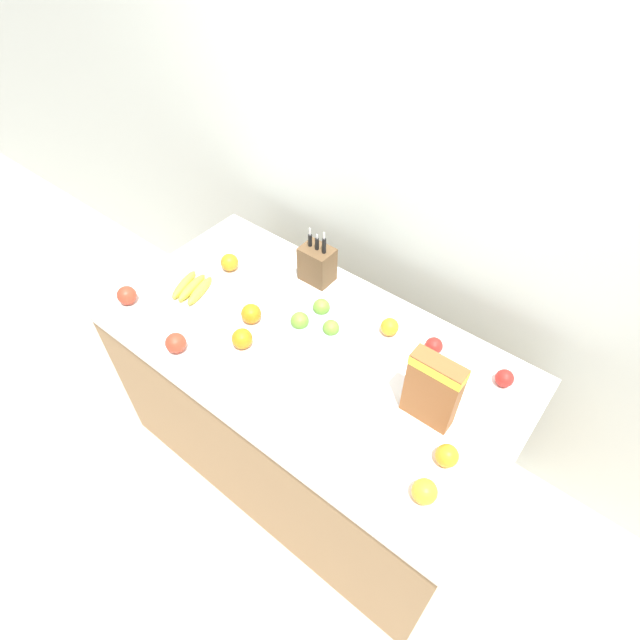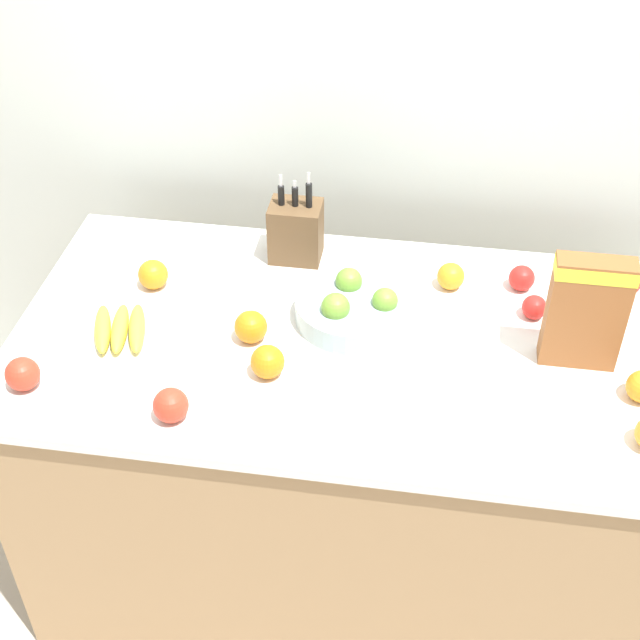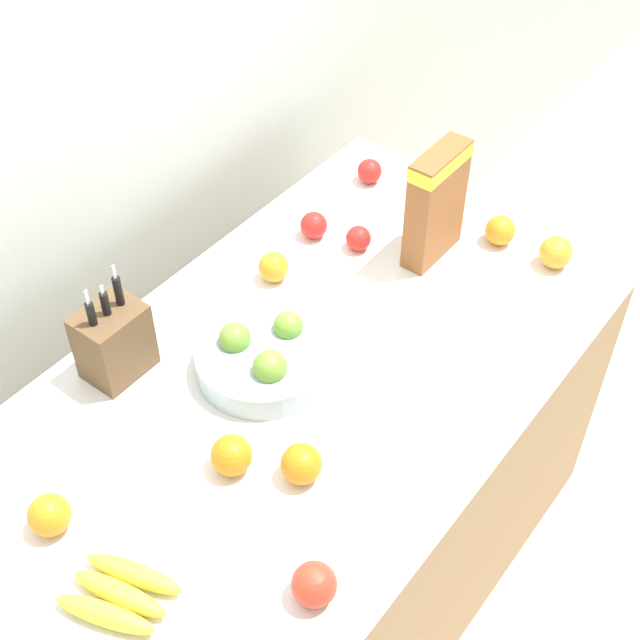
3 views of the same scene
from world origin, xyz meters
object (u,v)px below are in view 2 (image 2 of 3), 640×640
object	(u,v)px
cereal_box	(587,308)
apple_by_knife_block	(23,374)
apple_rightmost	(629,282)
orange_front_right	(153,274)
banana_bunch	(120,328)
apple_front	(522,278)
fruit_bowl	(352,307)
apple_middle	(171,405)
orange_mid_left	(251,327)
orange_by_cereal	(268,362)
apple_leftmost	(534,307)
orange_back_center	(451,276)
knife_block	(296,231)

from	to	relation	value
cereal_box	apple_by_knife_block	world-z (taller)	cereal_box
apple_rightmost	orange_front_right	world-z (taller)	orange_front_right
banana_bunch	apple_front	size ratio (longest dim) A/B	3.00
fruit_bowl	apple_middle	world-z (taller)	fruit_bowl
banana_bunch	fruit_bowl	bearing A→B (deg)	15.06
orange_front_right	orange_mid_left	world-z (taller)	orange_mid_left
orange_by_cereal	apple_front	bearing A→B (deg)	35.94
cereal_box	apple_by_knife_block	distance (m)	1.35
cereal_box	orange_mid_left	bearing A→B (deg)	-176.54
orange_front_right	apple_leftmost	bearing A→B (deg)	1.30
apple_leftmost	apple_rightmost	bearing A→B (deg)	29.70
apple_by_knife_block	banana_bunch	bearing A→B (deg)	53.54
apple_front	orange_back_center	distance (m)	0.19
fruit_bowl	orange_by_cereal	xyz separation A→B (m)	(-0.18, -0.25, 0.00)
apple_middle	apple_by_knife_block	distance (m)	0.38
banana_bunch	apple_middle	world-z (taller)	apple_middle
fruit_bowl	apple_by_knife_block	world-z (taller)	fruit_bowl
fruit_bowl	orange_front_right	xyz separation A→B (m)	(-0.55, 0.06, 0.00)
banana_bunch	apple_rightmost	world-z (taller)	apple_rightmost
banana_bunch	orange_front_right	world-z (taller)	orange_front_right
apple_middle	knife_block	bearing A→B (deg)	75.85
cereal_box	fruit_bowl	bearing A→B (deg)	172.44
orange_by_cereal	orange_mid_left	distance (m)	0.14
fruit_bowl	orange_by_cereal	bearing A→B (deg)	-125.51
apple_middle	orange_mid_left	world-z (taller)	orange_mid_left
orange_back_center	orange_by_cereal	bearing A→B (deg)	-135.11
apple_rightmost	orange_back_center	world-z (taller)	orange_back_center
knife_block	apple_rightmost	size ratio (longest dim) A/B	4.06
knife_block	apple_rightmost	world-z (taller)	knife_block
apple_middle	orange_front_right	bearing A→B (deg)	111.46
apple_by_knife_block	orange_mid_left	size ratio (longest dim) A/B	0.98
orange_back_center	orange_by_cereal	size ratio (longest dim) A/B	0.90
orange_by_cereal	orange_front_right	world-z (taller)	orange_by_cereal
apple_middle	apple_rightmost	bearing A→B (deg)	30.80
apple_rightmost	orange_back_center	xyz separation A→B (m)	(-0.47, -0.05, 0.00)
apple_by_knife_block	orange_mid_left	xyz separation A→B (m)	(0.50, 0.25, 0.00)
orange_front_right	apple_middle	bearing A→B (deg)	-68.54
apple_rightmost	orange_front_right	size ratio (longest dim) A/B	0.84
cereal_box	apple_rightmost	xyz separation A→B (m)	(0.16, 0.30, -0.13)
apple_by_knife_block	apple_front	xyz separation A→B (m)	(1.18, 0.57, -0.01)
fruit_bowl	apple_leftmost	xyz separation A→B (m)	(0.47, 0.08, -0.01)
fruit_bowl	orange_mid_left	xyz separation A→B (m)	(-0.24, -0.12, 0.00)
orange_front_right	orange_by_cereal	bearing A→B (deg)	-38.60
banana_bunch	apple_front	bearing A→B (deg)	19.23
apple_by_knife_block	orange_back_center	distance (m)	1.13
knife_block	banana_bunch	xyz separation A→B (m)	(-0.38, -0.41, -0.07)
orange_mid_left	apple_rightmost	bearing A→B (deg)	19.79
apple_rightmost	orange_front_right	bearing A→B (deg)	-172.47
apple_by_knife_block	orange_by_cereal	bearing A→B (deg)	12.94
orange_mid_left	apple_leftmost	bearing A→B (deg)	15.87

